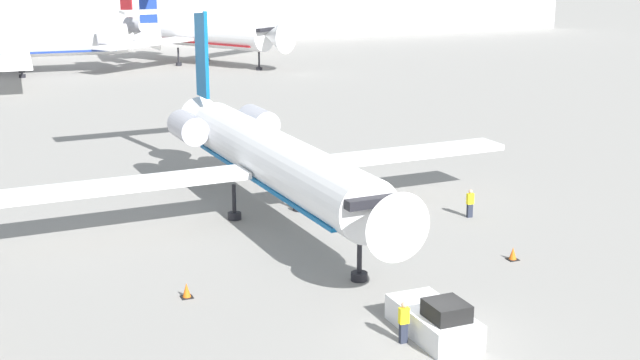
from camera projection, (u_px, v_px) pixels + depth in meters
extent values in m
plane|color=gray|center=(443.00, 343.00, 35.65)|extent=(600.00, 600.00, 0.00)
cube|color=#B2B2B7|center=(58.00, 7.00, 141.10)|extent=(180.00, 16.00, 11.47)
cylinder|color=white|center=(278.00, 161.00, 50.13)|extent=(4.06, 22.12, 3.18)
cone|color=white|center=(384.00, 220.00, 39.39)|extent=(3.28, 2.67, 3.18)
cube|color=black|center=(373.00, 202.00, 40.14)|extent=(2.73, 0.81, 0.44)
cone|color=white|center=(207.00, 121.00, 61.30)|extent=(3.00, 3.61, 2.86)
cube|color=#0C5999|center=(278.00, 178.00, 50.40)|extent=(3.65, 19.90, 0.20)
cube|color=white|center=(400.00, 154.00, 54.79)|extent=(14.05, 2.88, 0.36)
cube|color=white|center=(123.00, 185.00, 47.77)|extent=(14.05, 2.88, 0.36)
cylinder|color=#ADADB7|center=(258.00, 122.00, 59.11)|extent=(1.97, 3.37, 1.84)
cylinder|color=#ADADB7|center=(188.00, 128.00, 57.13)|extent=(1.97, 3.37, 1.84)
cube|color=#0C5999|center=(202.00, 54.00, 60.74)|extent=(0.33, 2.21, 5.90)
cube|color=white|center=(200.00, 10.00, 59.98)|extent=(10.69, 2.22, 0.20)
cylinder|color=black|center=(359.00, 260.00, 42.05)|extent=(0.24, 0.24, 2.08)
cylinder|color=black|center=(359.00, 276.00, 42.27)|extent=(0.80, 0.80, 0.40)
cylinder|color=black|center=(234.00, 202.00, 51.45)|extent=(0.24, 0.24, 2.08)
cylinder|color=black|center=(234.00, 216.00, 51.66)|extent=(0.80, 0.80, 0.40)
cylinder|color=black|center=(299.00, 194.00, 53.14)|extent=(0.24, 0.24, 2.08)
cylinder|color=black|center=(300.00, 207.00, 53.36)|extent=(0.80, 0.80, 0.40)
cube|color=silver|center=(433.00, 322.00, 36.33)|extent=(2.14, 4.53, 1.10)
cube|color=black|center=(447.00, 310.00, 35.21)|extent=(1.50, 1.63, 0.70)
cube|color=black|center=(408.00, 306.00, 38.31)|extent=(1.93, 0.30, 0.66)
cube|color=#232838|center=(403.00, 333.00, 35.59)|extent=(0.32, 0.20, 0.84)
cube|color=yellow|center=(404.00, 315.00, 35.40)|extent=(0.40, 0.24, 0.67)
sphere|color=tan|center=(404.00, 305.00, 35.28)|extent=(0.25, 0.25, 0.25)
cube|color=#232838|center=(470.00, 211.00, 51.98)|extent=(0.32, 0.20, 0.81)
cube|color=yellow|center=(470.00, 199.00, 51.80)|extent=(0.40, 0.24, 0.64)
sphere|color=tan|center=(471.00, 191.00, 51.69)|extent=(0.24, 0.24, 0.24)
cube|color=black|center=(187.00, 297.00, 40.26)|extent=(0.53, 0.53, 0.04)
cone|color=orange|center=(187.00, 290.00, 40.17)|extent=(0.38, 0.38, 0.65)
cube|color=black|center=(513.00, 259.00, 45.07)|extent=(0.54, 0.54, 0.04)
cone|color=orange|center=(513.00, 253.00, 44.99)|extent=(0.39, 0.39, 0.61)
cylinder|color=white|center=(1.00, 43.00, 107.05)|extent=(30.04, 5.72, 3.71)
cone|color=white|center=(143.00, 38.00, 112.37)|extent=(4.30, 3.61, 3.34)
cube|color=navy|center=(2.00, 53.00, 107.36)|extent=(27.03, 5.15, 0.20)
cube|color=white|center=(16.00, 59.00, 98.20)|extent=(4.35, 17.32, 0.36)
cube|color=white|center=(14.00, 41.00, 117.27)|extent=(4.35, 17.32, 0.36)
cylinder|color=#ADADB7|center=(109.00, 38.00, 108.34)|extent=(3.13, 2.20, 2.00)
cylinder|color=#ADADB7|center=(105.00, 33.00, 113.38)|extent=(3.13, 2.20, 2.00)
cube|color=navy|center=(148.00, 3.00, 111.51)|extent=(2.21, 0.39, 5.00)
cylinder|color=black|center=(21.00, 64.00, 110.66)|extent=(0.24, 0.24, 2.13)
cylinder|color=black|center=(22.00, 71.00, 110.89)|extent=(0.80, 0.80, 0.40)
cylinder|color=black|center=(22.00, 69.00, 106.25)|extent=(0.24, 0.24, 2.13)
cylinder|color=black|center=(22.00, 76.00, 106.47)|extent=(0.80, 0.80, 0.40)
cylinder|color=white|center=(201.00, 31.00, 117.02)|extent=(14.91, 20.39, 4.19)
cone|color=white|center=(275.00, 36.00, 110.12)|extent=(5.32, 5.06, 4.19)
cube|color=black|center=(267.00, 30.00, 110.68)|extent=(3.39, 2.48, 0.44)
cone|color=white|center=(132.00, 26.00, 124.27)|extent=(5.64, 5.90, 3.77)
cube|color=maroon|center=(201.00, 41.00, 117.37)|extent=(13.42, 18.35, 0.20)
cube|color=white|center=(240.00, 32.00, 125.13)|extent=(13.76, 10.26, 0.36)
cube|color=white|center=(145.00, 44.00, 110.59)|extent=(13.76, 10.26, 0.36)
cylinder|color=#ADADB7|center=(168.00, 22.00, 124.26)|extent=(3.29, 3.60, 2.00)
cylinder|color=#ADADB7|center=(136.00, 25.00, 119.53)|extent=(3.29, 3.60, 2.00)
cylinder|color=black|center=(259.00, 61.00, 112.45)|extent=(0.24, 0.24, 2.36)
cylinder|color=black|center=(259.00, 69.00, 112.70)|extent=(0.80, 0.80, 0.40)
cylinder|color=black|center=(178.00, 57.00, 116.64)|extent=(0.24, 0.24, 2.36)
cylinder|color=black|center=(179.00, 64.00, 116.89)|extent=(0.80, 0.80, 0.40)
cylinder|color=black|center=(206.00, 53.00, 120.94)|extent=(0.24, 0.24, 2.36)
cylinder|color=black|center=(207.00, 60.00, 121.19)|extent=(0.80, 0.80, 0.40)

